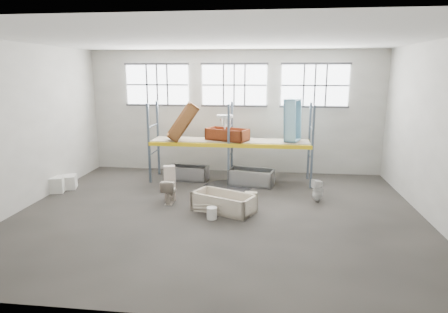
# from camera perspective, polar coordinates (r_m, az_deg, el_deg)

# --- Properties ---
(floor) EXTENTS (12.00, 10.00, 0.10)m
(floor) POSITION_cam_1_polar(r_m,az_deg,el_deg) (11.62, -0.90, -8.61)
(floor) COLOR #46423C
(floor) RESTS_ON ground
(ceiling) EXTENTS (12.00, 10.00, 0.10)m
(ceiling) POSITION_cam_1_polar(r_m,az_deg,el_deg) (10.87, -0.99, 17.33)
(ceiling) COLOR silver
(ceiling) RESTS_ON ground
(wall_back) EXTENTS (12.00, 0.10, 5.00)m
(wall_back) POSITION_cam_1_polar(r_m,az_deg,el_deg) (15.93, 1.54, 6.64)
(wall_back) COLOR #A2A096
(wall_back) RESTS_ON ground
(wall_front) EXTENTS (12.00, 0.10, 5.00)m
(wall_front) POSITION_cam_1_polar(r_m,az_deg,el_deg) (6.10, -7.41, -3.25)
(wall_front) COLOR #B5B3A8
(wall_front) RESTS_ON ground
(wall_left) EXTENTS (0.10, 10.00, 5.00)m
(wall_left) POSITION_cam_1_polar(r_m,az_deg,el_deg) (13.21, -28.00, 3.94)
(wall_left) COLOR #A3A197
(wall_left) RESTS_ON ground
(wall_right) EXTENTS (0.10, 10.00, 5.00)m
(wall_right) POSITION_cam_1_polar(r_m,az_deg,el_deg) (11.78, 29.68, 2.87)
(wall_right) COLOR #B3B2A7
(wall_right) RESTS_ON ground
(window_left) EXTENTS (2.60, 0.04, 1.60)m
(window_left) POSITION_cam_1_polar(r_m,az_deg,el_deg) (16.36, -9.89, 10.48)
(window_left) COLOR white
(window_left) RESTS_ON wall_back
(window_mid) EXTENTS (2.60, 0.04, 1.60)m
(window_mid) POSITION_cam_1_polar(r_m,az_deg,el_deg) (15.75, 1.53, 10.58)
(window_mid) COLOR white
(window_mid) RESTS_ON wall_back
(window_right) EXTENTS (2.60, 0.04, 1.60)m
(window_right) POSITION_cam_1_polar(r_m,az_deg,el_deg) (15.77, 13.37, 10.26)
(window_right) COLOR white
(window_right) RESTS_ON wall_back
(rack_upright_la) EXTENTS (0.08, 0.08, 3.00)m
(rack_upright_la) POSITION_cam_1_polar(r_m,az_deg,el_deg) (14.59, -11.11, 1.88)
(rack_upright_la) COLOR slate
(rack_upright_la) RESTS_ON floor
(rack_upright_lb) EXTENTS (0.08, 0.08, 3.00)m
(rack_upright_lb) POSITION_cam_1_polar(r_m,az_deg,el_deg) (15.72, -9.78, 2.70)
(rack_upright_lb) COLOR slate
(rack_upright_lb) RESTS_ON floor
(rack_upright_ma) EXTENTS (0.08, 0.08, 3.00)m
(rack_upright_ma) POSITION_cam_1_polar(r_m,az_deg,el_deg) (13.96, 0.69, 1.65)
(rack_upright_ma) COLOR slate
(rack_upright_ma) RESTS_ON floor
(rack_upright_mb) EXTENTS (0.08, 0.08, 3.00)m
(rack_upright_mb) POSITION_cam_1_polar(r_m,az_deg,el_deg) (15.14, 1.18, 2.50)
(rack_upright_mb) COLOR slate
(rack_upright_mb) RESTS_ON floor
(rack_upright_ra) EXTENTS (0.08, 0.08, 3.00)m
(rack_upright_ra) POSITION_cam_1_polar(r_m,az_deg,el_deg) (13.97, 13.02, 1.32)
(rack_upright_ra) COLOR slate
(rack_upright_ra) RESTS_ON floor
(rack_upright_rb) EXTENTS (0.08, 0.08, 3.00)m
(rack_upright_rb) POSITION_cam_1_polar(r_m,az_deg,el_deg) (15.14, 12.56, 2.20)
(rack_upright_rb) COLOR slate
(rack_upright_rb) RESTS_ON floor
(rack_beam_front) EXTENTS (6.00, 0.10, 0.14)m
(rack_beam_front) POSITION_cam_1_polar(r_m,az_deg,el_deg) (13.96, 0.69, 1.65)
(rack_beam_front) COLOR yellow
(rack_beam_front) RESTS_ON floor
(rack_beam_back) EXTENTS (6.00, 0.10, 0.14)m
(rack_beam_back) POSITION_cam_1_polar(r_m,az_deg,el_deg) (15.14, 1.18, 2.50)
(rack_beam_back) COLOR yellow
(rack_beam_back) RESTS_ON floor
(shelf_deck) EXTENTS (5.90, 1.10, 0.03)m
(shelf_deck) POSITION_cam_1_polar(r_m,az_deg,el_deg) (14.54, 0.95, 2.40)
(shelf_deck) COLOR gray
(shelf_deck) RESTS_ON floor
(wet_patch) EXTENTS (1.80, 1.80, 0.00)m
(wet_patch) POSITION_cam_1_polar(r_m,az_deg,el_deg) (14.13, 0.58, -4.48)
(wet_patch) COLOR black
(wet_patch) RESTS_ON floor
(bathtub_beige) EXTENTS (2.06, 1.56, 0.55)m
(bathtub_beige) POSITION_cam_1_polar(r_m,az_deg,el_deg) (11.67, -0.05, -6.82)
(bathtub_beige) COLOR beige
(bathtub_beige) RESTS_ON floor
(cistern_spare) EXTENTS (0.40, 0.22, 0.36)m
(cistern_spare) POSITION_cam_1_polar(r_m,az_deg,el_deg) (12.08, 4.02, -6.13)
(cistern_spare) COLOR beige
(cistern_spare) RESTS_ON bathtub_beige
(sink_in_tub) EXTENTS (0.56, 0.56, 0.17)m
(sink_in_tub) POSITION_cam_1_polar(r_m,az_deg,el_deg) (12.05, 1.22, -6.76)
(sink_in_tub) COLOR #C6ADA3
(sink_in_tub) RESTS_ON bathtub_beige
(toilet_beige) EXTENTS (0.46, 0.78, 0.79)m
(toilet_beige) POSITION_cam_1_polar(r_m,az_deg,el_deg) (12.49, -8.12, -5.06)
(toilet_beige) COLOR #C3B3A1
(toilet_beige) RESTS_ON floor
(cistern_tall) EXTENTS (0.42, 0.33, 1.16)m
(cistern_tall) POSITION_cam_1_polar(r_m,az_deg,el_deg) (12.65, -8.06, -3.94)
(cistern_tall) COLOR beige
(cistern_tall) RESTS_ON floor
(toilet_white) EXTENTS (0.45, 0.45, 0.75)m
(toilet_white) POSITION_cam_1_polar(r_m,az_deg,el_deg) (12.83, 13.77, -4.90)
(toilet_white) COLOR white
(toilet_white) RESTS_ON floor
(steel_tub_left) EXTENTS (1.54, 0.82, 0.54)m
(steel_tub_left) POSITION_cam_1_polar(r_m,az_deg,el_deg) (14.99, -5.25, -2.46)
(steel_tub_left) COLOR #A7A9AE
(steel_tub_left) RESTS_ON floor
(steel_tub_right) EXTENTS (1.75, 1.05, 0.60)m
(steel_tub_right) POSITION_cam_1_polar(r_m,az_deg,el_deg) (14.29, 4.12, -3.08)
(steel_tub_right) COLOR #B5B8BC
(steel_tub_right) RESTS_ON floor
(rust_tub_flat) EXTENTS (1.73, 1.28, 0.44)m
(rust_tub_flat) POSITION_cam_1_polar(r_m,az_deg,el_deg) (14.47, 0.50, 3.32)
(rust_tub_flat) COLOR #863811
(rust_tub_flat) RESTS_ON shelf_deck
(rust_tub_tilted) EXTENTS (1.37, 1.02, 1.49)m
(rust_tub_tilted) POSITION_cam_1_polar(r_m,az_deg,el_deg) (14.50, -6.15, 5.17)
(rust_tub_tilted) COLOR #975B2C
(rust_tub_tilted) RESTS_ON shelf_deck
(sink_on_shelf) EXTENTS (0.66, 0.53, 0.54)m
(sink_on_shelf) POSITION_cam_1_polar(r_m,az_deg,el_deg) (14.20, 0.12, 4.26)
(sink_on_shelf) COLOR white
(sink_on_shelf) RESTS_ON rust_tub_flat
(blue_tub_upright) EXTENTS (0.73, 0.86, 1.57)m
(blue_tub_upright) POSITION_cam_1_polar(r_m,az_deg,el_deg) (14.33, 10.18, 5.36)
(blue_tub_upright) COLOR #82BAD1
(blue_tub_upright) RESTS_ON shelf_deck
(bucket) EXTENTS (0.37, 0.37, 0.35)m
(bucket) POSITION_cam_1_polar(r_m,az_deg,el_deg) (11.10, -1.82, -8.41)
(bucket) COLOR silver
(bucket) RESTS_ON floor
(carton_near) EXTENTS (0.76, 0.70, 0.54)m
(carton_near) POSITION_cam_1_polar(r_m,az_deg,el_deg) (14.70, -23.90, -3.83)
(carton_near) COLOR silver
(carton_near) RESTS_ON floor
(carton_far) EXTENTS (0.72, 0.72, 0.47)m
(carton_far) POSITION_cam_1_polar(r_m,az_deg,el_deg) (14.98, -22.20, -3.52)
(carton_far) COLOR silver
(carton_far) RESTS_ON floor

